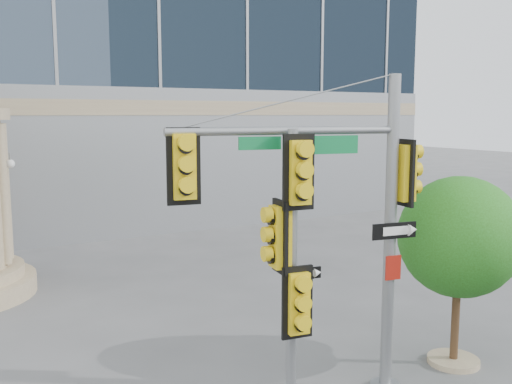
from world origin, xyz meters
TOP-DOWN VIEW (x-y plane):
  - ground at (0.00, 0.00)m, footprint 120.00×120.00m
  - main_signal_pole at (-0.35, -0.65)m, footprint 4.32×1.13m
  - secondary_signal_pole at (-1.37, -0.78)m, footprint 0.82×0.68m
  - street_tree at (2.62, -0.69)m, footprint 2.42×2.37m

SIDE VIEW (x-z plane):
  - ground at x=0.00m, z-range 0.00..0.00m
  - street_tree at x=2.62m, z-range 0.60..4.37m
  - secondary_signal_pole at x=-1.37m, z-range 0.41..5.14m
  - main_signal_pole at x=-0.35m, z-range 0.67..6.30m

